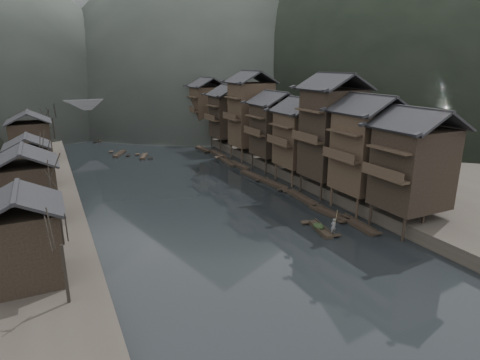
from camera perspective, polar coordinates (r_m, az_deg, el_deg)
water at (r=45.14m, az=-0.46°, el=-6.95°), size 300.00×300.00×0.00m
right_bank at (r=95.24m, az=8.27°, el=5.98°), size 40.00×200.00×1.80m
stilt_houses at (r=67.21m, az=5.86°, el=8.83°), size 9.00×67.60×16.83m
left_houses at (r=58.89m, az=-27.97°, el=2.48°), size 8.10×53.20×8.73m
bare_trees at (r=64.44m, az=-24.89°, el=4.82°), size 3.84×72.10×7.68m
moored_sampans at (r=73.39m, az=-1.19°, el=2.47°), size 3.15×71.62×0.47m
midriver_boats at (r=89.69m, az=-17.13°, el=4.32°), size 8.50×28.22×0.45m
stone_bridge at (r=111.59m, az=-16.80°, el=9.17°), size 40.00×6.00×9.00m
hero_sampan at (r=45.53m, az=11.31°, el=-6.80°), size 2.04×5.17×0.44m
cargo_heap at (r=45.45m, az=11.13°, el=-6.05°), size 1.12×1.47×0.67m
boatman at (r=44.08m, az=13.16°, el=-6.13°), size 0.71×0.52×1.78m
bamboo_pole at (r=43.19m, az=13.62°, el=-2.50°), size 1.32×1.96×4.06m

